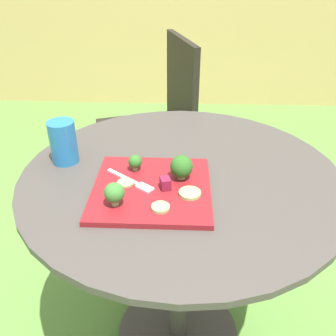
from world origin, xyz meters
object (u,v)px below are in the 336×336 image
object	(u,v)px
drinking_glass	(64,144)
fork	(134,182)
patio_chair	(161,115)
salad_plate	(153,189)

from	to	relation	value
drinking_glass	fork	bearing A→B (deg)	-31.12
drinking_glass	patio_chair	bearing A→B (deg)	75.40
salad_plate	drinking_glass	bearing A→B (deg)	151.40
salad_plate	fork	size ratio (longest dim) A/B	2.22
patio_chair	salad_plate	size ratio (longest dim) A/B	3.06
salad_plate	fork	bearing A→B (deg)	163.95
patio_chair	fork	xyz separation A→B (m)	(-0.01, -0.97, 0.22)
drinking_glass	salad_plate	bearing A→B (deg)	-28.60
patio_chair	salad_plate	xyz separation A→B (m)	(0.04, -0.98, 0.21)
drinking_glass	fork	xyz separation A→B (m)	(0.21, -0.13, -0.04)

